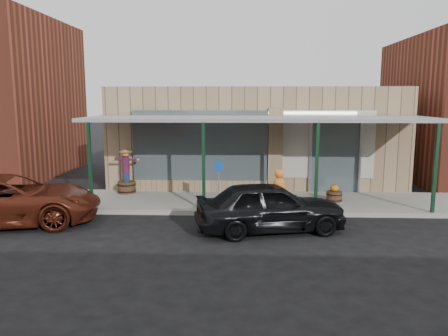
{
  "coord_description": "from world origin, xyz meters",
  "views": [
    {
      "loc": [
        -0.55,
        -11.63,
        3.73
      ],
      "look_at": [
        -1.16,
        2.6,
        1.47
      ],
      "focal_mm": 35.0,
      "sensor_mm": 36.0,
      "label": 1
    }
  ],
  "objects_px": {
    "barrel_scarecrow": "(126,178)",
    "barrel_pumpkin": "(334,195)",
    "parked_sedan": "(270,206)",
    "car_maroon": "(7,200)",
    "handicap_sign": "(219,178)"
  },
  "relations": [
    {
      "from": "handicap_sign",
      "to": "car_maroon",
      "type": "xyz_separation_m",
      "value": [
        -6.25,
        -1.62,
        -0.42
      ]
    },
    {
      "from": "handicap_sign",
      "to": "car_maroon",
      "type": "bearing_deg",
      "value": -141.7
    },
    {
      "from": "barrel_scarecrow",
      "to": "parked_sedan",
      "type": "relative_size",
      "value": 0.39
    },
    {
      "from": "barrel_scarecrow",
      "to": "car_maroon",
      "type": "xyz_separation_m",
      "value": [
        -2.58,
        -3.85,
        0.01
      ]
    },
    {
      "from": "handicap_sign",
      "to": "barrel_scarecrow",
      "type": "bearing_deg",
      "value": 172.46
    },
    {
      "from": "parked_sedan",
      "to": "car_maroon",
      "type": "xyz_separation_m",
      "value": [
        -7.81,
        0.35,
        0.02
      ]
    },
    {
      "from": "barrel_scarecrow",
      "to": "barrel_pumpkin",
      "type": "xyz_separation_m",
      "value": [
        7.69,
        -1.07,
        -0.36
      ]
    },
    {
      "from": "handicap_sign",
      "to": "parked_sedan",
      "type": "bearing_deg",
      "value": -27.84
    },
    {
      "from": "barrel_scarecrow",
      "to": "parked_sedan",
      "type": "xyz_separation_m",
      "value": [
        5.24,
        -4.21,
        -0.02
      ]
    },
    {
      "from": "parked_sedan",
      "to": "barrel_scarecrow",
      "type": "bearing_deg",
      "value": 38.72
    },
    {
      "from": "handicap_sign",
      "to": "parked_sedan",
      "type": "relative_size",
      "value": 0.35
    },
    {
      "from": "car_maroon",
      "to": "parked_sedan",
      "type": "bearing_deg",
      "value": -105.88
    },
    {
      "from": "barrel_pumpkin",
      "to": "handicap_sign",
      "type": "distance_m",
      "value": 4.25
    },
    {
      "from": "handicap_sign",
      "to": "parked_sedan",
      "type": "xyz_separation_m",
      "value": [
        1.56,
        -1.97,
        -0.44
      ]
    },
    {
      "from": "barrel_scarecrow",
      "to": "barrel_pumpkin",
      "type": "relative_size",
      "value": 2.74
    }
  ]
}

